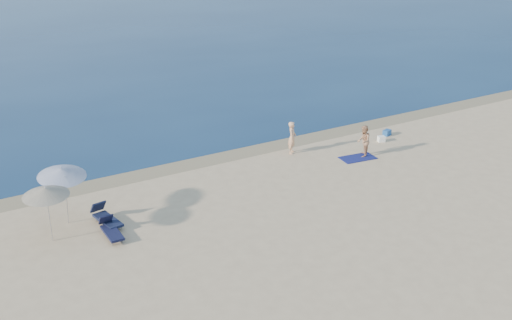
{
  "coord_description": "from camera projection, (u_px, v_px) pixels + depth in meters",
  "views": [
    {
      "loc": [
        -16.15,
        -8.25,
        12.56
      ],
      "look_at": [
        -1.61,
        16.0,
        1.0
      ],
      "focal_mm": 45.0,
      "sensor_mm": 36.0,
      "label": 1
    }
  ],
  "objects": [
    {
      "name": "wet_sand_strip",
      "position": [
        249.0,
        151.0,
        34.39
      ],
      "size": [
        240.0,
        1.6,
        0.0
      ],
      "primitive_type": "cube",
      "color": "#847254",
      "rests_on": "ground"
    },
    {
      "name": "person_left",
      "position": [
        292.0,
        137.0,
        33.8
      ],
      "size": [
        0.74,
        0.75,
        1.74
      ],
      "primitive_type": "imported",
      "rotation": [
        0.0,
        0.0,
        0.82
      ],
      "color": "#DDA37C",
      "rests_on": "ground"
    },
    {
      "name": "person_right",
      "position": [
        364.0,
        141.0,
        33.39
      ],
      "size": [
        1.01,
        1.03,
        1.67
      ],
      "primitive_type": "imported",
      "rotation": [
        0.0,
        0.0,
        -2.28
      ],
      "color": "tan",
      "rests_on": "ground"
    },
    {
      "name": "beach_towel",
      "position": [
        358.0,
        158.0,
        33.42
      ],
      "size": [
        1.94,
        1.23,
        0.03
      ],
      "primitive_type": "cube",
      "rotation": [
        0.0,
        0.0,
        -0.12
      ],
      "color": "#101450",
      "rests_on": "ground"
    },
    {
      "name": "white_bag",
      "position": [
        381.0,
        139.0,
        35.63
      ],
      "size": [
        0.45,
        0.42,
        0.32
      ],
      "primitive_type": "cube",
      "rotation": [
        0.0,
        0.0,
        -0.33
      ],
      "color": "white",
      "rests_on": "ground"
    },
    {
      "name": "blue_cooler",
      "position": [
        387.0,
        133.0,
        36.6
      ],
      "size": [
        0.52,
        0.43,
        0.32
      ],
      "primitive_type": "cube",
      "rotation": [
        0.0,
        0.0,
        0.28
      ],
      "color": "#1B4F97",
      "rests_on": "ground"
    },
    {
      "name": "umbrella_near",
      "position": [
        62.0,
        173.0,
        26.04
      ],
      "size": [
        2.1,
        2.13,
        2.58
      ],
      "rotation": [
        0.0,
        0.0,
        0.06
      ],
      "color": "silver",
      "rests_on": "ground"
    },
    {
      "name": "umbrella_far",
      "position": [
        45.0,
        192.0,
        24.6
      ],
      "size": [
        2.4,
        2.41,
        2.4
      ],
      "rotation": [
        0.0,
        0.0,
        -0.43
      ],
      "color": "silver",
      "rests_on": "ground"
    },
    {
      "name": "lounger_left",
      "position": [
        106.0,
        218.0,
        26.55
      ],
      "size": [
        0.87,
        1.91,
        0.81
      ],
      "rotation": [
        0.0,
        0.0,
        0.15
      ],
      "color": "#131934",
      "rests_on": "ground"
    },
    {
      "name": "lounger_right",
      "position": [
        111.0,
        230.0,
        25.6
      ],
      "size": [
        0.57,
        1.68,
        0.74
      ],
      "rotation": [
        0.0,
        0.0,
        -0.02
      ],
      "color": "black",
      "rests_on": "ground"
    }
  ]
}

